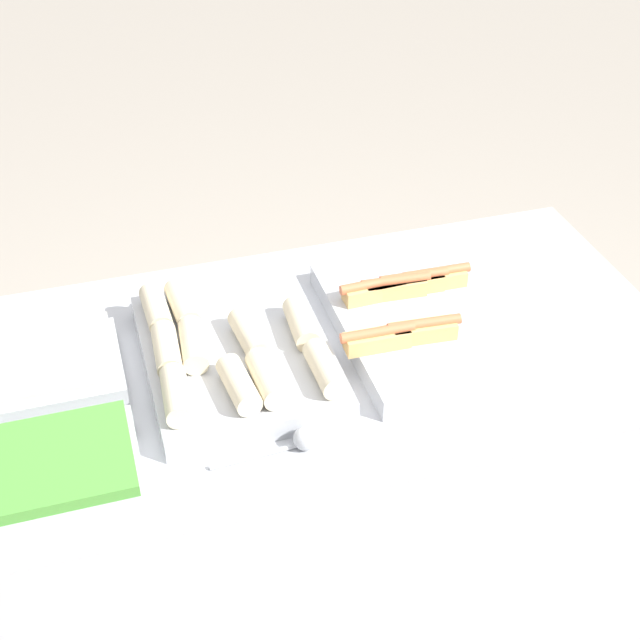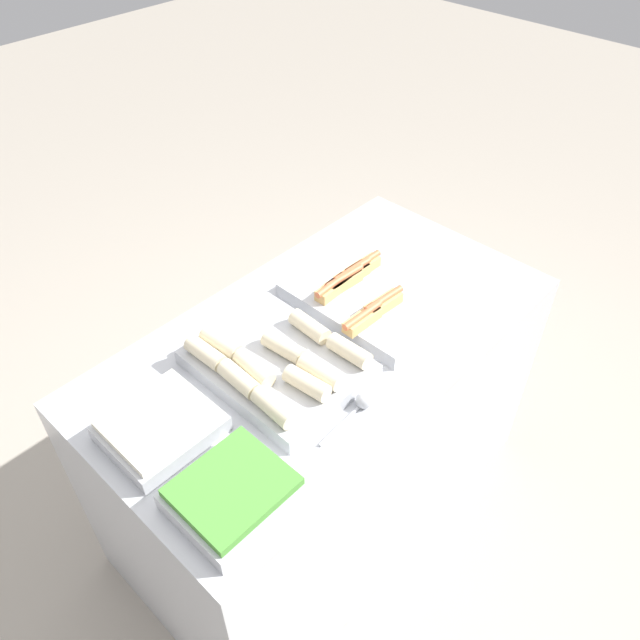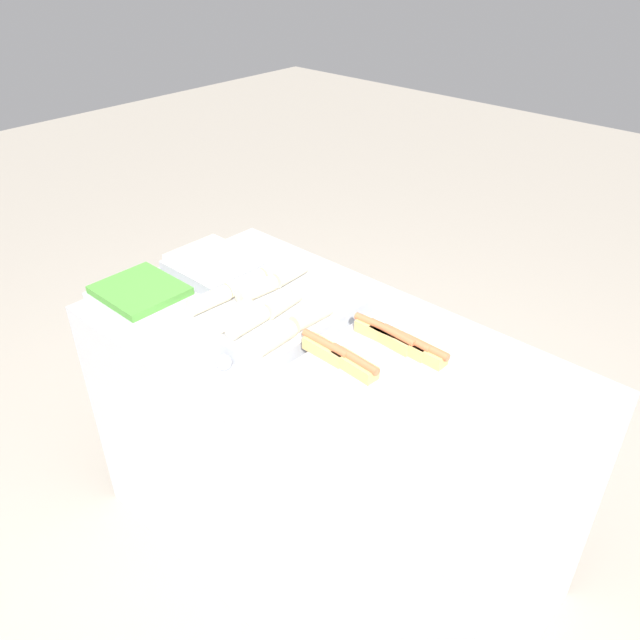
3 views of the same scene
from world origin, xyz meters
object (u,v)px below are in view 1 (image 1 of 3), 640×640
at_px(tray_hotdogs, 415,319).
at_px(tray_wraps, 234,354).
at_px(tray_side_back, 51,370).
at_px(serving_spoon_near, 297,441).
at_px(tray_side_front, 61,471).

bearing_deg(tray_hotdogs, tray_wraps, -178.24).
xyz_separation_m(tray_hotdogs, tray_side_back, (-0.77, 0.05, 0.00)).
distance_m(tray_wraps, serving_spoon_near, 0.27).
relative_size(tray_wraps, tray_side_back, 1.71).
bearing_deg(tray_wraps, serving_spoon_near, -76.74).
distance_m(tray_hotdogs, tray_side_back, 0.77).
bearing_deg(tray_hotdogs, serving_spoon_near, -141.37).
bearing_deg(tray_side_back, tray_wraps, -9.75).
relative_size(tray_side_back, serving_spoon_near, 1.36).
relative_size(tray_hotdogs, tray_wraps, 1.04).
xyz_separation_m(tray_wraps, tray_side_front, (-0.36, -0.23, -0.00)).
bearing_deg(tray_wraps, tray_hotdogs, 1.76).
bearing_deg(tray_side_back, tray_side_front, -90.00).
relative_size(tray_hotdogs, tray_side_front, 1.79).
bearing_deg(tray_side_front, tray_side_back, 90.00).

